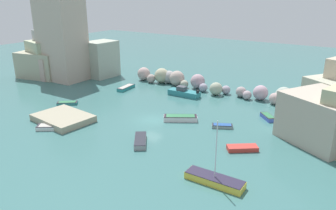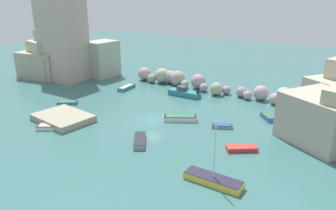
% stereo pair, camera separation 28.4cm
% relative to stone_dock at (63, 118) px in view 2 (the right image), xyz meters
% --- Properties ---
extents(cove_water, '(160.00, 160.00, 0.00)m').
position_rel_stone_dock_xyz_m(cove_water, '(9.86, 6.70, -0.42)').
color(cove_water, '#3A6C6A').
rests_on(cove_water, ground).
extents(cliff_headland_left, '(17.66, 17.37, 16.19)m').
position_rel_stone_dock_xyz_m(cliff_headland_left, '(-19.58, 16.71, 4.39)').
color(cliff_headland_left, '#ACB291').
rests_on(cliff_headland_left, ground).
extents(rock_breakwater, '(33.22, 4.40, 2.80)m').
position_rel_stone_dock_xyz_m(rock_breakwater, '(9.68, 23.17, 0.77)').
color(rock_breakwater, '#B79C97').
rests_on(rock_breakwater, ground).
extents(stone_dock, '(8.01, 6.22, 0.84)m').
position_rel_stone_dock_xyz_m(stone_dock, '(0.00, 0.00, 0.00)').
color(stone_dock, tan).
rests_on(stone_dock, ground).
extents(moored_boat_0, '(4.16, 3.48, 0.56)m').
position_rel_stone_dock_xyz_m(moored_boat_0, '(1.14, -2.50, -0.13)').
color(moored_boat_0, silver).
rests_on(moored_boat_0, cove_water).
extents(moored_boat_1, '(3.41, 2.98, 0.50)m').
position_rel_stone_dock_xyz_m(moored_boat_1, '(23.33, 4.91, -0.17)').
color(moored_boat_1, '#C0372F').
rests_on(moored_boat_1, cove_water).
extents(moored_boat_2, '(1.63, 4.12, 0.58)m').
position_rel_stone_dock_xyz_m(moored_boat_2, '(-2.60, 16.22, -0.12)').
color(moored_boat_2, teal).
rests_on(moored_boat_2, cove_water).
extents(moored_boat_3, '(5.47, 1.56, 6.12)m').
position_rel_stone_dock_xyz_m(moored_boat_3, '(23.56, -2.72, -0.04)').
color(moored_boat_3, gold).
rests_on(moored_boat_3, cove_water).
extents(moored_boat_4, '(3.30, 3.91, 0.63)m').
position_rel_stone_dock_xyz_m(moored_boat_4, '(12.85, 0.23, -0.11)').
color(moored_boat_4, gray).
rests_on(moored_boat_4, cove_water).
extents(moored_boat_5, '(4.58, 3.57, 0.72)m').
position_rel_stone_dock_xyz_m(moored_boat_5, '(13.17, 8.68, -0.05)').
color(moored_boat_5, white).
rests_on(moored_boat_5, cove_water).
extents(moored_boat_6, '(5.43, 1.79, 1.61)m').
position_rel_stone_dock_xyz_m(moored_boat_6, '(8.02, 18.43, 0.14)').
color(moored_boat_6, teal).
rests_on(moored_boat_6, cove_water).
extents(moored_boat_7, '(2.58, 2.67, 0.59)m').
position_rel_stone_dock_xyz_m(moored_boat_7, '(22.92, 15.61, -0.11)').
color(moored_boat_7, '#3C53B3').
rests_on(moored_boat_7, cove_water).
extents(moored_boat_8, '(3.08, 2.77, 0.44)m').
position_rel_stone_dock_xyz_m(moored_boat_8, '(-4.91, 4.93, -0.19)').
color(moored_boat_8, teal).
rests_on(moored_boat_8, cove_water).
extents(moored_boat_9, '(2.83, 2.10, 0.44)m').
position_rel_stone_dock_xyz_m(moored_boat_9, '(18.91, 9.53, -0.19)').
color(moored_boat_9, gray).
rests_on(moored_boat_9, cove_water).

